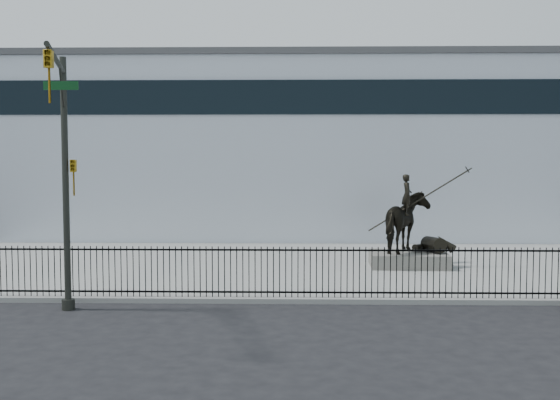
{
  "coord_description": "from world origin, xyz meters",
  "views": [
    {
      "loc": [
        -0.65,
        -17.73,
        4.35
      ],
      "look_at": [
        -1.2,
        6.0,
        2.69
      ],
      "focal_mm": 42.0,
      "sensor_mm": 36.0,
      "label": 1
    }
  ],
  "objects": [
    {
      "name": "picket_fence",
      "position": [
        0.0,
        1.25,
        0.9
      ],
      "size": [
        22.1,
        0.1,
        1.5
      ],
      "color": "black",
      "rests_on": "plaza"
    },
    {
      "name": "equestrian_statue",
      "position": [
        3.66,
        6.66,
        1.79
      ],
      "size": [
        3.63,
        2.31,
        3.08
      ],
      "rotation": [
        0.0,
        0.0,
        -0.03
      ],
      "color": "black",
      "rests_on": "statue_plinth"
    },
    {
      "name": "traffic_signal_left",
      "position": [
        -6.75,
        -0.62,
        4.03
      ],
      "size": [
        1.52,
        4.84,
        7.0
      ],
      "color": "#262823",
      "rests_on": "ground"
    },
    {
      "name": "statue_plinth",
      "position": [
        3.6,
        6.66,
        0.42
      ],
      "size": [
        2.9,
        2.04,
        0.53
      ],
      "primitive_type": "cube",
      "rotation": [
        0.0,
        0.0,
        -0.03
      ],
      "color": "#5D5A55",
      "rests_on": "plaza"
    },
    {
      "name": "building",
      "position": [
        0.0,
        20.0,
        4.5
      ],
      "size": [
        44.0,
        14.0,
        9.0
      ],
      "primitive_type": "cube",
      "color": "silver",
      "rests_on": "ground"
    },
    {
      "name": "plaza",
      "position": [
        0.0,
        7.0,
        0.07
      ],
      "size": [
        30.0,
        12.0,
        0.15
      ],
      "primitive_type": "cube",
      "color": "gray",
      "rests_on": "ground"
    },
    {
      "name": "ground",
      "position": [
        0.0,
        0.0,
        0.0
      ],
      "size": [
        120.0,
        120.0,
        0.0
      ],
      "primitive_type": "plane",
      "color": "black",
      "rests_on": "ground"
    }
  ]
}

